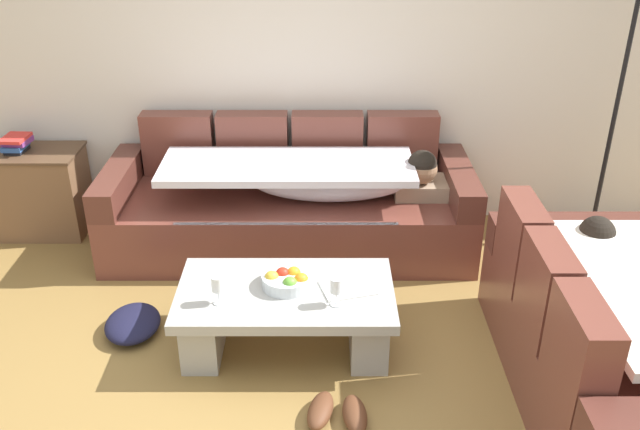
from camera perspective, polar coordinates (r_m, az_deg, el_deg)
The scene contains 14 objects.
ground_plane at distance 3.68m, azimuth -3.46°, elevation -15.11°, with size 14.00×14.00×0.00m, color olive.
back_wall at distance 5.00m, azimuth -2.59°, elevation 14.17°, with size 9.00×0.10×2.70m, color silver.
couch_along_wall at distance 4.85m, azimuth -2.17°, elevation 0.88°, with size 2.54×0.92×0.88m.
couch_near_window at distance 3.78m, azimuth 22.75°, elevation -9.66°, with size 0.92×1.78×0.88m.
coffee_table at distance 3.88m, azimuth -2.96°, elevation -7.97°, with size 1.20×0.68×0.38m.
fruit_bowl at distance 3.81m, azimuth -2.87°, elevation -5.38°, with size 0.28×0.28×0.10m.
wine_glass_near_left at distance 3.67m, azimuth -8.62°, elevation -5.76°, with size 0.07×0.07×0.17m.
wine_glass_near_right at distance 3.62m, azimuth 1.25°, elevation -5.96°, with size 0.07×0.07×0.17m.
open_magazine at distance 3.81m, azimuth 2.20°, elevation -6.08°, with size 0.28×0.21×0.01m, color white.
side_cabinet at distance 5.47m, azimuth -22.69°, elevation 1.77°, with size 0.72×0.44×0.64m.
book_stack_on_cabinet at distance 5.35m, azimuth -24.08°, elevation 5.46°, with size 0.18×0.22×0.12m.
floor_lamp at distance 5.02m, azimuth 23.16°, elevation 9.33°, with size 0.33×0.31×1.95m.
pair_of_shoes at distance 3.54m, azimuth 1.37°, elevation -16.11°, with size 0.33×0.31×0.09m.
crumpled_garment at distance 4.23m, azimuth -15.42°, elevation -8.71°, with size 0.40×0.32×0.12m, color #191933.
Camera 1 is at (0.21, -2.72, 2.47)m, focal length 38.46 mm.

